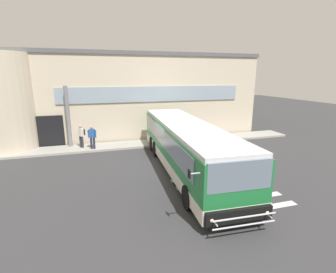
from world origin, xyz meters
The scene contains 9 objects.
ground_plane centered at (0.00, 0.00, -0.01)m, with size 80.00×90.00×0.02m, color #353538.
bay_paint_stripes centered at (2.00, -4.20, 0.00)m, with size 4.40×3.96×0.01m.
terminal_building centered at (-0.68, 11.61, 3.53)m, with size 22.52×13.80×7.07m.
boarding_curb centered at (0.00, 4.80, 0.07)m, with size 24.72×2.00×0.15m, color #9E9B93.
entry_support_column centered at (-5.54, 5.40, 2.35)m, with size 0.28×0.28×4.40m, color slate.
bus_main_foreground centered at (1.09, -1.08, 1.34)m, with size 3.65×12.56×2.70m.
passenger_near_column centered at (-4.71, 4.82, 1.11)m, with size 0.50×0.52×1.68m.
passenger_by_doorway centered at (-3.96, 4.24, 1.08)m, with size 0.57×0.31×1.68m.
safety_bollard_yellow centered at (0.66, 3.60, 0.45)m, with size 0.18×0.18×0.90m, color yellow.
Camera 1 is at (-3.70, -13.60, 5.26)m, focal length 26.52 mm.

